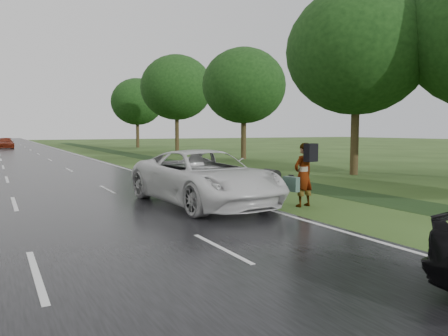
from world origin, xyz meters
name	(u,v)px	position (x,y,z in m)	size (l,w,h in m)	color
ground	(36,277)	(0.00, 0.00, 0.00)	(220.00, 220.00, 0.00)	#283F16
edge_stripe_east	(65,151)	(6.75, 45.00, 0.04)	(0.12, 180.00, 0.01)	silver
drainage_ditch	(197,166)	(11.50, 18.71, 0.04)	(2.20, 120.00, 0.56)	black
tree_east_b	(357,51)	(17.00, 10.00, 6.68)	(7.60, 7.60, 10.11)	#3A2D17
tree_east_c	(244,86)	(18.20, 24.00, 6.14)	(7.00, 7.00, 9.29)	#3A2D17
tree_east_d	(177,88)	(17.80, 38.00, 7.15)	(8.00, 8.00, 10.76)	#3A2D17
tree_east_f	(137,102)	(17.50, 52.00, 6.37)	(7.20, 7.20, 9.62)	#3A2D17
pedestrian	(303,174)	(8.18, 3.28, 1.06)	(1.00, 0.79, 2.05)	#A5998C
white_pickup	(204,177)	(5.50, 5.00, 0.92)	(2.93, 6.36, 1.77)	silver
far_car_red	(6,143)	(1.00, 56.77, 0.73)	(1.92, 4.72, 1.37)	maroon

